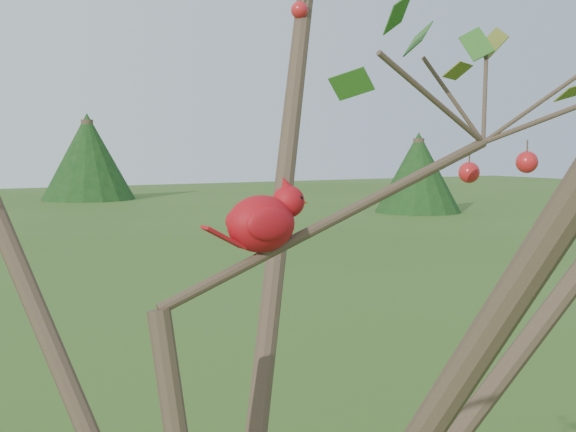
% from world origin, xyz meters
% --- Properties ---
extents(crabapple_tree, '(2.35, 2.05, 2.95)m').
position_xyz_m(crabapple_tree, '(0.03, -0.02, 2.12)').
color(crabapple_tree, '#3A2A1F').
rests_on(crabapple_tree, ground).
extents(cardinal, '(0.19, 0.10, 0.13)m').
position_xyz_m(cardinal, '(0.12, 0.09, 2.08)').
color(cardinal, '#AE0E18').
rests_on(cardinal, ground).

